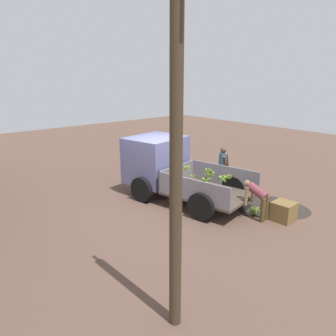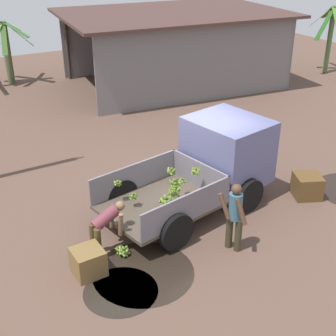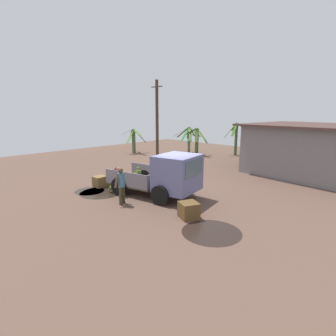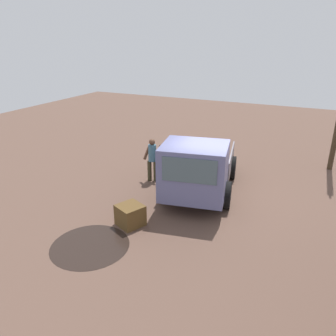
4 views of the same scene
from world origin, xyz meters
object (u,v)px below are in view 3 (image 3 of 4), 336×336
(banana_bunch_on_ground_0, at_px, (114,186))
(banana_bunch_on_ground_1, at_px, (98,186))
(wooden_crate_0, at_px, (100,181))
(person_foreground_visitor, at_px, (121,184))
(person_worker_loading, at_px, (114,174))
(banana_bunch_on_ground_2, at_px, (112,187))
(wooden_crate_1, at_px, (189,210))
(cargo_truck, at_px, (171,175))
(utility_pole, at_px, (157,125))

(banana_bunch_on_ground_0, bearing_deg, banana_bunch_on_ground_1, -143.85)
(banana_bunch_on_ground_1, height_order, wooden_crate_0, wooden_crate_0)
(person_foreground_visitor, height_order, person_worker_loading, person_foreground_visitor)
(person_worker_loading, relative_size, banana_bunch_on_ground_0, 4.70)
(banana_bunch_on_ground_2, bearing_deg, wooden_crate_1, -0.81)
(cargo_truck, height_order, person_foreground_visitor, cargo_truck)
(utility_pole, bearing_deg, person_worker_loading, -71.22)
(banana_bunch_on_ground_0, bearing_deg, cargo_truck, 17.04)
(utility_pole, height_order, banana_bunch_on_ground_2, utility_pole)
(banana_bunch_on_ground_2, distance_m, wooden_crate_1, 5.29)
(banana_bunch_on_ground_2, height_order, wooden_crate_1, wooden_crate_1)
(cargo_truck, height_order, wooden_crate_1, cargo_truck)
(person_foreground_visitor, xyz_separation_m, banana_bunch_on_ground_0, (-2.24, 1.09, -0.79))
(cargo_truck, relative_size, wooden_crate_1, 7.01)
(cargo_truck, xyz_separation_m, banana_bunch_on_ground_1, (-3.91, -1.49, -1.02))
(wooden_crate_1, bearing_deg, utility_pole, 144.20)
(cargo_truck, height_order, banana_bunch_on_ground_2, cargo_truck)
(person_worker_loading, bearing_deg, wooden_crate_0, -146.82)
(utility_pole, distance_m, banana_bunch_on_ground_0, 6.08)
(person_foreground_visitor, distance_m, banana_bunch_on_ground_2, 2.53)
(banana_bunch_on_ground_1, distance_m, wooden_crate_1, 6.02)
(person_worker_loading, bearing_deg, wooden_crate_1, -10.46)
(wooden_crate_0, bearing_deg, cargo_truck, 17.64)
(cargo_truck, height_order, wooden_crate_0, cargo_truck)
(utility_pole, distance_m, person_worker_loading, 5.58)
(wooden_crate_0, bearing_deg, banana_bunch_on_ground_1, -52.62)
(cargo_truck, bearing_deg, banana_bunch_on_ground_2, -171.37)
(cargo_truck, bearing_deg, utility_pole, 131.27)
(person_worker_loading, xyz_separation_m, banana_bunch_on_ground_2, (0.27, -0.32, -0.58))
(wooden_crate_0, bearing_deg, banana_bunch_on_ground_2, 11.25)
(person_worker_loading, relative_size, wooden_crate_1, 1.70)
(wooden_crate_0, bearing_deg, wooden_crate_1, 0.91)
(banana_bunch_on_ground_2, bearing_deg, wooden_crate_0, -168.75)
(utility_pole, height_order, banana_bunch_on_ground_0, utility_pole)
(banana_bunch_on_ground_1, distance_m, banana_bunch_on_ground_2, 0.81)
(cargo_truck, xyz_separation_m, person_foreground_visitor, (-1.00, -2.08, -0.21))
(person_foreground_visitor, bearing_deg, person_worker_loading, -51.54)
(banana_bunch_on_ground_1, height_order, banana_bunch_on_ground_2, banana_bunch_on_ground_2)
(person_foreground_visitor, distance_m, person_worker_loading, 2.79)
(person_foreground_visitor, height_order, banana_bunch_on_ground_2, person_foreground_visitor)
(person_foreground_visitor, bearing_deg, banana_bunch_on_ground_0, -50.09)
(person_foreground_visitor, relative_size, banana_bunch_on_ground_0, 6.72)
(banana_bunch_on_ground_2, bearing_deg, cargo_truck, 19.30)
(utility_pole, relative_size, person_foreground_visitor, 3.70)
(banana_bunch_on_ground_0, bearing_deg, utility_pole, 110.50)
(person_worker_loading, xyz_separation_m, banana_bunch_on_ground_0, (0.23, -0.19, -0.59))
(utility_pole, distance_m, wooden_crate_1, 9.28)
(person_worker_loading, height_order, banana_bunch_on_ground_0, person_worker_loading)
(person_foreground_visitor, relative_size, wooden_crate_1, 2.42)
(person_foreground_visitor, xyz_separation_m, person_worker_loading, (-2.47, 1.29, -0.20))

